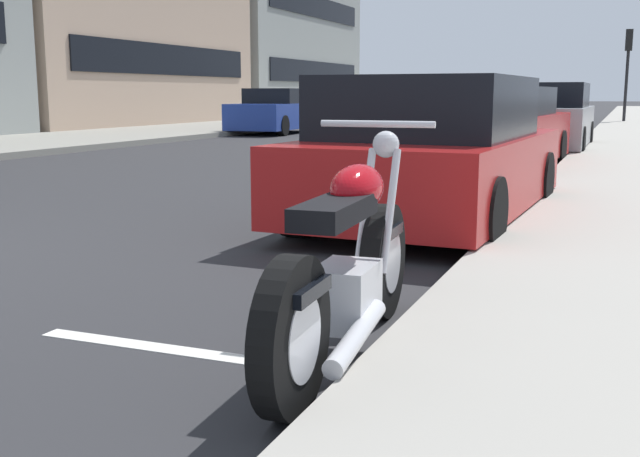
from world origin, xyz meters
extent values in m
cube|color=gray|center=(12.00, 7.49, 0.07)|extent=(120.00, 5.00, 0.14)
cube|color=silver|center=(0.00, -4.39, 0.00)|extent=(0.12, 2.20, 0.01)
cylinder|color=black|center=(0.96, -4.86, 0.33)|extent=(0.66, 0.14, 0.65)
cylinder|color=silver|center=(0.96, -4.86, 0.33)|extent=(0.36, 0.14, 0.36)
cylinder|color=black|center=(-0.51, -4.93, 0.33)|extent=(0.66, 0.14, 0.65)
cylinder|color=silver|center=(-0.51, -4.93, 0.33)|extent=(0.36, 0.14, 0.36)
cube|color=silver|center=(0.22, -4.90, 0.31)|extent=(0.41, 0.28, 0.30)
cube|color=black|center=(0.04, -4.90, 0.75)|extent=(0.69, 0.25, 0.10)
ellipsoid|color=#B20C14|center=(0.40, -4.89, 0.81)|extent=(0.49, 0.26, 0.24)
cube|color=black|center=(-0.46, -4.93, 0.51)|extent=(0.37, 0.20, 0.06)
cube|color=black|center=(0.94, -4.86, 0.51)|extent=(0.33, 0.18, 0.06)
cylinder|color=silver|center=(0.81, -4.80, 0.64)|extent=(0.34, 0.06, 0.65)
cylinder|color=silver|center=(0.81, -4.94, 0.64)|extent=(0.34, 0.06, 0.65)
cylinder|color=silver|center=(0.78, -4.87, 1.11)|extent=(0.07, 0.62, 0.04)
sphere|color=silver|center=(0.98, -4.86, 0.99)|extent=(0.15, 0.15, 0.15)
cylinder|color=silver|center=(-0.07, -5.05, 0.21)|extent=(0.71, 0.13, 0.16)
cube|color=#AD1919|center=(4.41, -4.33, 0.50)|extent=(4.27, 2.03, 0.69)
cube|color=black|center=(4.19, -4.31, 1.13)|extent=(2.33, 1.79, 0.57)
cylinder|color=black|center=(5.83, -3.55, 0.31)|extent=(0.63, 0.25, 0.62)
cylinder|color=black|center=(5.76, -5.23, 0.31)|extent=(0.63, 0.25, 0.62)
cylinder|color=black|center=(3.07, -3.42, 0.31)|extent=(0.63, 0.25, 0.62)
cylinder|color=black|center=(2.99, -5.10, 0.31)|extent=(0.63, 0.25, 0.62)
cube|color=#AD1919|center=(9.75, -4.06, 0.54)|extent=(4.65, 2.08, 0.76)
cube|color=black|center=(9.52, -4.04, 1.14)|extent=(2.56, 1.80, 0.45)
cylinder|color=black|center=(11.30, -3.34, 0.31)|extent=(0.63, 0.26, 0.62)
cylinder|color=black|center=(11.19, -4.97, 0.31)|extent=(0.63, 0.26, 0.62)
cylinder|color=black|center=(8.31, -3.15, 0.31)|extent=(0.63, 0.26, 0.62)
cylinder|color=black|center=(8.20, -4.77, 0.31)|extent=(0.63, 0.26, 0.62)
cube|color=gray|center=(14.61, -4.37, 0.57)|extent=(4.44, 1.90, 0.81)
cube|color=black|center=(14.65, -4.37, 1.23)|extent=(2.37, 1.74, 0.52)
cylinder|color=black|center=(16.08, -3.52, 0.31)|extent=(0.62, 0.22, 0.62)
cylinder|color=black|center=(16.07, -5.23, 0.31)|extent=(0.62, 0.22, 0.62)
cylinder|color=black|center=(13.15, -3.50, 0.31)|extent=(0.62, 0.22, 0.62)
cylinder|color=black|center=(13.14, -5.21, 0.31)|extent=(0.62, 0.22, 0.62)
cube|color=#B7B7BC|center=(35.29, 3.17, 0.72)|extent=(2.33, 5.46, 0.89)
cube|color=black|center=(35.29, 3.17, 1.55)|extent=(2.11, 3.96, 0.77)
cylinder|color=black|center=(34.28, 4.92, 0.38)|extent=(0.31, 0.78, 0.76)
cylinder|color=black|center=(36.04, 5.04, 0.38)|extent=(0.31, 0.78, 0.76)
cylinder|color=black|center=(34.53, 1.30, 0.38)|extent=(0.31, 0.78, 0.76)
cylinder|color=black|center=(36.29, 1.42, 0.38)|extent=(0.31, 0.78, 0.76)
cube|color=navy|center=(19.37, 4.41, 0.55)|extent=(4.20, 1.96, 0.79)
cube|color=black|center=(19.58, 4.42, 1.18)|extent=(2.06, 1.71, 0.47)
cylinder|color=black|center=(18.06, 3.54, 0.31)|extent=(0.63, 0.25, 0.62)
cylinder|color=black|center=(17.97, 5.13, 0.31)|extent=(0.63, 0.25, 0.62)
cylinder|color=black|center=(20.77, 3.69, 0.31)|extent=(0.63, 0.25, 0.62)
cylinder|color=black|center=(20.68, 5.27, 0.31)|extent=(0.63, 0.25, 0.62)
cylinder|color=black|center=(31.16, -5.92, 1.98)|extent=(0.12, 0.12, 3.68)
cube|color=black|center=(31.16, -5.92, 3.39)|extent=(0.28, 0.28, 0.85)
sphere|color=red|center=(31.31, -5.92, 3.64)|extent=(0.14, 0.14, 0.14)
sphere|color=gold|center=(31.31, -5.92, 3.38)|extent=(0.14, 0.14, 0.14)
sphere|color=green|center=(31.31, -5.92, 3.12)|extent=(0.14, 0.14, 0.14)
cube|color=black|center=(21.77, 9.76, 2.48)|extent=(11.09, 0.06, 1.10)
cube|color=#939993|center=(36.33, 13.85, 5.47)|extent=(14.28, 8.13, 10.94)
cube|color=black|center=(36.33, 9.76, 2.41)|extent=(12.00, 0.06, 1.10)
cube|color=black|center=(36.33, 9.76, 5.80)|extent=(12.00, 0.06, 1.10)
camera|label=1|loc=(-3.15, -6.10, 1.27)|focal=43.22mm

